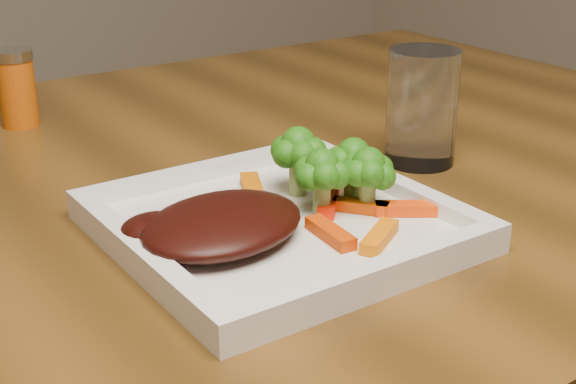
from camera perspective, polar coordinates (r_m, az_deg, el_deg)
plate at (r=0.68m, az=-0.69°, el=-2.59°), size 0.27×0.27×0.01m
steak at (r=0.64m, az=-4.68°, el=-2.27°), size 0.16×0.14×0.03m
broccoli_0 at (r=0.72m, az=0.72°, el=2.44°), size 0.07×0.07×0.07m
broccoli_1 at (r=0.71m, az=4.65°, el=1.84°), size 0.07×0.07×0.06m
broccoli_2 at (r=0.69m, az=5.70°, el=0.93°), size 0.06×0.06×0.06m
broccoli_3 at (r=0.68m, az=2.43°, el=0.83°), size 0.07×0.07×0.06m
carrot_0 at (r=0.64m, az=6.51°, el=-3.18°), size 0.06×0.04×0.01m
carrot_1 at (r=0.70m, az=8.57°, el=-1.17°), size 0.06×0.04×0.01m
carrot_2 at (r=0.65m, az=3.03°, el=-2.91°), size 0.02×0.06×0.01m
carrot_3 at (r=0.77m, az=3.51°, el=1.20°), size 0.05×0.02×0.01m
carrot_4 at (r=0.73m, az=-2.55°, el=0.24°), size 0.04×0.06×0.01m
carrot_5 at (r=0.70m, az=5.18°, el=-1.01°), size 0.04×0.05×0.01m
carrot_6 at (r=0.70m, az=2.88°, el=-0.70°), size 0.05×0.05×0.01m
spice_shaker at (r=1.01m, az=-18.73°, el=6.99°), size 0.06×0.06×0.09m
drinking_glass at (r=0.84m, az=9.51°, el=5.96°), size 0.09×0.09×0.12m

